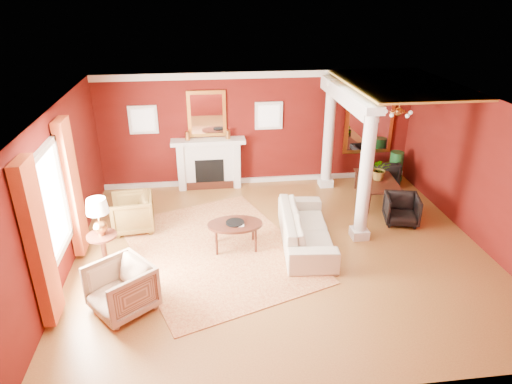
{
  "coord_description": "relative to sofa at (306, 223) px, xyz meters",
  "views": [
    {
      "loc": [
        -1.45,
        -7.63,
        4.84
      ],
      "look_at": [
        -0.46,
        0.34,
        1.15
      ],
      "focal_mm": 32.0,
      "sensor_mm": 36.0,
      "label": 1
    }
  ],
  "objects": [
    {
      "name": "header_beam",
      "position": [
        1.17,
        1.68,
        2.15
      ],
      "size": [
        0.3,
        3.2,
        0.32
      ],
      "primitive_type": "cube",
      "color": "silver",
      "rests_on": "column_front"
    },
    {
      "name": "side_table",
      "position": [
        -3.9,
        -0.3,
        0.44
      ],
      "size": [
        0.55,
        0.55,
        1.37
      ],
      "rotation": [
        0.0,
        0.0,
        -0.38
      ],
      "color": "black",
      "rests_on": "ground"
    },
    {
      "name": "coffee_book",
      "position": [
        -1.43,
        -0.03,
        0.2
      ],
      "size": [
        0.18,
        0.03,
        0.24
      ],
      "primitive_type": "imported",
      "rotation": [
        0.0,
        0.0,
        -0.06
      ],
      "color": "black",
      "rests_on": "coffee_table"
    },
    {
      "name": "room_shell",
      "position": [
        -0.53,
        -0.22,
        1.55
      ],
      "size": [
        8.04,
        7.04,
        2.92
      ],
      "color": "#530F0B",
      "rests_on": "ground"
    },
    {
      "name": "sofa",
      "position": [
        0.0,
        0.0,
        0.0
      ],
      "size": [
        0.92,
        2.45,
        0.94
      ],
      "primitive_type": "imported",
      "rotation": [
        0.0,
        0.0,
        1.48
      ],
      "color": "beige",
      "rests_on": "ground"
    },
    {
      "name": "left_window",
      "position": [
        -4.43,
        -0.82,
        0.96
      ],
      "size": [
        0.21,
        2.55,
        2.6
      ],
      "color": "white",
      "rests_on": "room_shell"
    },
    {
      "name": "ground",
      "position": [
        -0.53,
        -0.22,
        -0.47
      ],
      "size": [
        8.0,
        8.0,
        0.0
      ],
      "primitive_type": "plane",
      "color": "brown",
      "rests_on": "ground"
    },
    {
      "name": "coffee_table",
      "position": [
        -1.43,
        0.01,
        0.03
      ],
      "size": [
        1.09,
        1.09,
        0.55
      ],
      "rotation": [
        0.0,
        0.0,
        -0.05
      ],
      "color": "black",
      "rests_on": "ground"
    },
    {
      "name": "fireplace",
      "position": [
        -1.83,
        3.1,
        0.18
      ],
      "size": [
        1.85,
        0.42,
        1.29
      ],
      "color": "silver",
      "rests_on": "ground"
    },
    {
      "name": "base_trim",
      "position": [
        -0.53,
        3.24,
        -0.41
      ],
      "size": [
        8.0,
        0.08,
        0.12
      ],
      "primitive_type": "cube",
      "color": "silver",
      "rests_on": "ground"
    },
    {
      "name": "rug",
      "position": [
        -1.81,
        -0.04,
        -0.46
      ],
      "size": [
        4.25,
        4.86,
        0.02
      ],
      "primitive_type": "cube",
      "rotation": [
        0.0,
        0.0,
        0.35
      ],
      "color": "maroon",
      "rests_on": "ground"
    },
    {
      "name": "flank_window_right",
      "position": [
        -0.28,
        3.25,
        1.33
      ],
      "size": [
        0.7,
        0.07,
        0.7
      ],
      "color": "silver",
      "rests_on": "room_shell"
    },
    {
      "name": "green_urn",
      "position": [
        2.97,
        2.62,
        -0.11
      ],
      "size": [
        0.38,
        0.38,
        0.92
      ],
      "color": "#15431B",
      "rests_on": "ground"
    },
    {
      "name": "dining_table",
      "position": [
        2.18,
        1.78,
        -0.04
      ],
      "size": [
        0.7,
        1.58,
        0.85
      ],
      "primitive_type": "imported",
      "rotation": [
        0.0,
        0.0,
        1.46
      ],
      "color": "black",
      "rests_on": "ground"
    },
    {
      "name": "column_back",
      "position": [
        1.17,
        2.78,
        0.96
      ],
      "size": [
        0.36,
        0.36,
        2.8
      ],
      "color": "silver",
      "rests_on": "ground"
    },
    {
      "name": "armchair_stripe",
      "position": [
        -3.39,
        -1.68,
        -0.01
      ],
      "size": [
        1.2,
        1.21,
        0.91
      ],
      "primitive_type": "imported",
      "rotation": [
        0.0,
        0.0,
        -0.91
      ],
      "color": "tan",
      "rests_on": "ground"
    },
    {
      "name": "potted_plant",
      "position": [
        2.19,
        1.79,
        0.6
      ],
      "size": [
        0.66,
        0.69,
        0.43
      ],
      "primitive_type": "imported",
      "rotation": [
        0.0,
        0.0,
        -0.38
      ],
      "color": "#26591E",
      "rests_on": "dining_table"
    },
    {
      "name": "armchair_leopard",
      "position": [
        -3.54,
        1.02,
        -0.03
      ],
      "size": [
        0.86,
        0.91,
        0.87
      ],
      "primitive_type": "imported",
      "rotation": [
        0.0,
        0.0,
        -1.48
      ],
      "color": "black",
      "rests_on": "ground"
    },
    {
      "name": "crown_trim",
      "position": [
        -0.53,
        3.24,
        2.35
      ],
      "size": [
        8.0,
        0.08,
        0.16
      ],
      "primitive_type": "cube",
      "color": "silver",
      "rests_on": "room_shell"
    },
    {
      "name": "dining_chair_far",
      "position": [
        2.61,
        2.66,
        -0.08
      ],
      "size": [
        0.83,
        0.79,
        0.79
      ],
      "primitive_type": "imported",
      "rotation": [
        0.0,
        0.0,
        3.04
      ],
      "color": "black",
      "rests_on": "ground"
    },
    {
      "name": "flank_window_left",
      "position": [
        -3.38,
        3.25,
        1.33
      ],
      "size": [
        0.7,
        0.07,
        0.7
      ],
      "color": "silver",
      "rests_on": "room_shell"
    },
    {
      "name": "column_front",
      "position": [
        1.17,
        0.08,
        0.96
      ],
      "size": [
        0.36,
        0.36,
        2.8
      ],
      "color": "silver",
      "rests_on": "ground"
    },
    {
      "name": "amber_ceiling",
      "position": [
        2.32,
        1.53,
        2.4
      ],
      "size": [
        2.3,
        3.4,
        0.04
      ],
      "primitive_type": "cube",
      "color": "gold",
      "rests_on": "room_shell"
    },
    {
      "name": "dining_chair_near",
      "position": [
        2.28,
        0.6,
        -0.11
      ],
      "size": [
        0.83,
        0.8,
        0.72
      ],
      "primitive_type": "imported",
      "rotation": [
        0.0,
        0.0,
        -0.24
      ],
      "color": "black",
      "rests_on": "ground"
    },
    {
      "name": "dining_mirror",
      "position": [
        2.37,
        3.24,
        1.08
      ],
      "size": [
        1.3,
        0.07,
        1.7
      ],
      "color": "gold",
      "rests_on": "room_shell"
    },
    {
      "name": "overmantel_mirror",
      "position": [
        -1.83,
        3.24,
        1.43
      ],
      "size": [
        0.95,
        0.07,
        1.15
      ],
      "color": "gold",
      "rests_on": "fireplace"
    },
    {
      "name": "chandelier",
      "position": [
        2.37,
        1.58,
        1.78
      ],
      "size": [
        0.6,
        0.62,
        0.75
      ],
      "color": "#B57639",
      "rests_on": "room_shell"
    }
  ]
}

